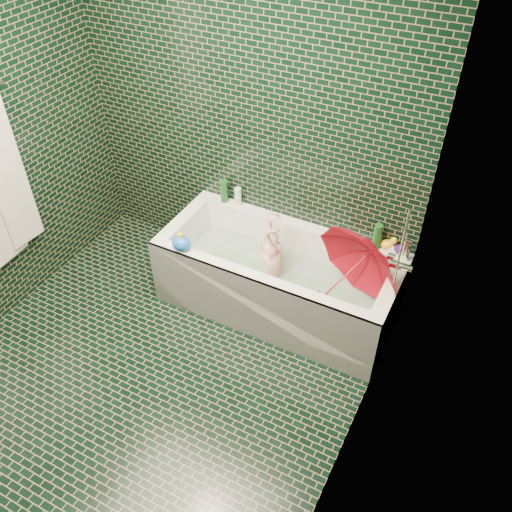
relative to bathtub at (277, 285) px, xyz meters
The scene contains 18 objects.
floor 1.12m from the bathtub, 114.07° to the right, with size 2.80×2.80×0.00m, color black.
wall_back 1.20m from the bathtub, 138.90° to the left, with size 2.80×2.80×0.00m, color black.
wall_right 1.68m from the bathtub, 49.85° to the right, with size 2.80×2.80×0.00m, color black.
bathtub is the anchor object (origin of this frame).
bath_mat 0.06m from the bathtub, 90.00° to the left, with size 1.35×0.47×0.01m, color green.
water 0.09m from the bathtub, 90.00° to the left, with size 1.48×0.53×0.00m, color silver.
faucet 0.99m from the bathtub, ahead, with size 0.18×0.19×0.55m.
child 0.12m from the bathtub, 139.98° to the left, with size 0.31×0.20×0.85m, color #E3A38E.
umbrella 0.64m from the bathtub, ahead, with size 0.61×0.61×0.53m, color red.
soap_bottle_a 0.84m from the bathtub, 24.97° to the left, with size 0.10×0.10×0.25m, color white.
soap_bottle_b 0.90m from the bathtub, 24.48° to the left, with size 0.10×0.10×0.21m, color #471D70.
soap_bottle_c 0.83m from the bathtub, 28.23° to the left, with size 0.14×0.14×0.18m, color #154C19.
bottle_right_tall 0.80m from the bathtub, 29.93° to the left, with size 0.06×0.06×0.20m, color #154C19.
bottle_right_pump 0.95m from the bathtub, 20.95° to the left, with size 0.05×0.05×0.16m, color silver.
bottle_left_tall 0.83m from the bathtub, 151.37° to the left, with size 0.06×0.06×0.18m, color #154C19.
bottle_left_short 0.74m from the bathtub, 145.72° to the left, with size 0.05×0.05×0.15m, color white.
rubber_duck 0.85m from the bathtub, 28.54° to the left, with size 0.13×0.10×0.10m.
bath_toy 0.78m from the bathtub, 153.35° to the right, with size 0.15×0.13×0.13m.
Camera 1 is at (1.63, -1.61, 2.97)m, focal length 38.00 mm.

